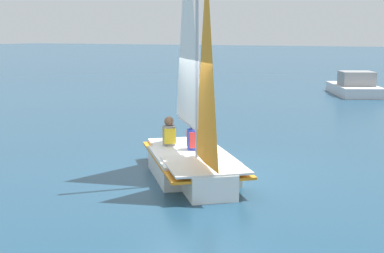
# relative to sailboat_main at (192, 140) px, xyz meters

# --- Properties ---
(ground_plane) EXTENTS (260.00, 260.00, 0.00)m
(ground_plane) POSITION_rel_sailboat_main_xyz_m (-0.02, -0.01, -0.79)
(ground_plane) COLOR navy
(sailboat_main) EXTENTS (3.88, 3.66, 5.86)m
(sailboat_main) POSITION_rel_sailboat_main_xyz_m (0.00, 0.00, 0.00)
(sailboat_main) COLOR white
(sailboat_main) RESTS_ON ground_plane
(sailor_helm) EXTENTS (0.43, 0.42, 1.16)m
(sailor_helm) POSITION_rel_sailboat_main_xyz_m (0.44, 0.18, -0.16)
(sailor_helm) COLOR black
(sailor_helm) RESTS_ON ground_plane
(sailor_crew) EXTENTS (0.43, 0.42, 1.16)m
(sailor_crew) POSITION_rel_sailboat_main_xyz_m (0.57, 0.90, -0.17)
(sailor_crew) COLOR black
(sailor_crew) RESTS_ON ground_plane
(motorboat_distant) EXTENTS (4.80, 3.67, 1.20)m
(motorboat_distant) POSITION_rel_sailboat_main_xyz_m (17.79, 0.15, -0.37)
(motorboat_distant) COLOR silver
(motorboat_distant) RESTS_ON ground_plane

